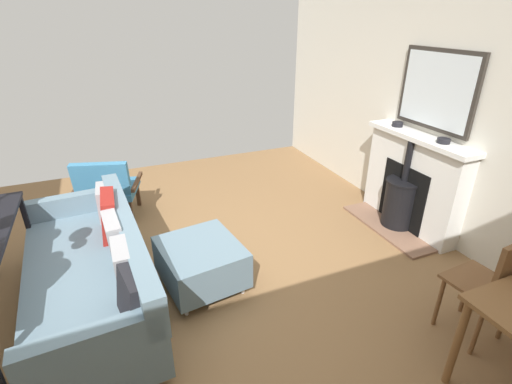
{
  "coord_description": "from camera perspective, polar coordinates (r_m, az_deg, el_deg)",
  "views": [
    {
      "loc": [
        0.46,
        2.79,
        2.23
      ],
      "look_at": [
        -0.69,
        0.07,
        0.81
      ],
      "focal_mm": 26.34,
      "sensor_mm": 36.0,
      "label": 1
    }
  ],
  "objects": [
    {
      "name": "mantel_bowl_far",
      "position": [
        4.14,
        26.62,
        7.03
      ],
      "size": [
        0.13,
        0.13,
        0.05
      ],
      "color": "black",
      "rests_on": "fireplace"
    },
    {
      "name": "dining_chair_near_fireplace",
      "position": [
        3.15,
        32.43,
        -11.38
      ],
      "size": [
        0.43,
        0.43,
        0.92
      ],
      "color": "brown",
      "rests_on": "ground"
    },
    {
      "name": "mirror_over_mantel",
      "position": [
        4.29,
        25.78,
        13.75
      ],
      "size": [
        0.04,
        0.93,
        0.79
      ],
      "color": "#2D2823"
    },
    {
      "name": "mantel_bowl_near",
      "position": [
        4.56,
        20.7,
        9.66
      ],
      "size": [
        0.12,
        0.12,
        0.05
      ],
      "color": "black",
      "rests_on": "fireplace"
    },
    {
      "name": "ottoman",
      "position": [
        3.39,
        -8.36,
        -10.41
      ],
      "size": [
        0.74,
        0.79,
        0.42
      ],
      "color": "#B2B2B7",
      "rests_on": "ground"
    },
    {
      "name": "sofa",
      "position": [
        3.33,
        -23.38,
        -11.2
      ],
      "size": [
        0.99,
        2.09,
        0.83
      ],
      "color": "#B2B2B7",
      "rests_on": "ground"
    },
    {
      "name": "armchair_accent",
      "position": [
        4.64,
        -21.69,
        0.77
      ],
      "size": [
        0.8,
        0.74,
        0.78
      ],
      "color": "#4C3321",
      "rests_on": "ground"
    },
    {
      "name": "ground_plane",
      "position": [
        3.61,
        -10.79,
        -13.24
      ],
      "size": [
        5.56,
        6.09,
        0.01
      ],
      "primitive_type": "cube",
      "color": "olive"
    },
    {
      "name": "wall_left",
      "position": [
        4.35,
        26.68,
        12.58
      ],
      "size": [
        0.12,
        6.09,
        2.9
      ],
      "primitive_type": "cube",
      "color": "beige",
      "rests_on": "ground"
    },
    {
      "name": "fireplace",
      "position": [
        4.5,
        22.25,
        0.67
      ],
      "size": [
        0.55,
        1.34,
        1.08
      ],
      "color": "brown",
      "rests_on": "ground"
    }
  ]
}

